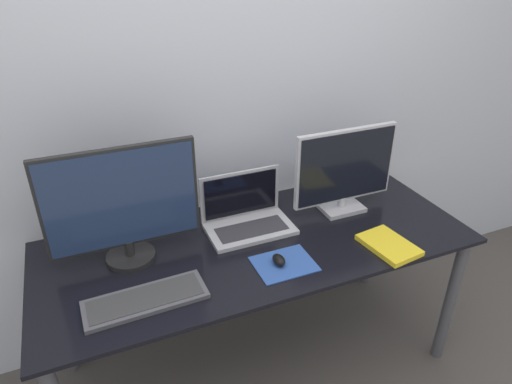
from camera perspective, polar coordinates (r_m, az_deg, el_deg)
wall_back at (r=2.08m, az=-4.52°, el=12.40°), size 7.00×0.05×2.50m
desk at (r=2.00m, az=0.24°, el=-8.47°), size 1.81×0.74×0.72m
monitor_left at (r=1.78m, az=-16.34°, el=-1.56°), size 0.58×0.19×0.48m
monitor_right at (r=2.10m, az=11.07°, el=2.69°), size 0.50×0.14×0.40m
laptop at (r=2.01m, az=-1.35°, el=-2.82°), size 0.37×0.23×0.24m
keyboard at (r=1.69m, az=-13.63°, el=-12.93°), size 0.43×0.17×0.02m
mousepad at (r=1.81m, az=3.53°, el=-8.96°), size 0.23×0.19×0.00m
mouse at (r=1.80m, az=2.87°, el=-8.48°), size 0.05×0.07×0.04m
book at (r=1.97m, az=16.26°, el=-6.39°), size 0.19×0.25×0.02m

